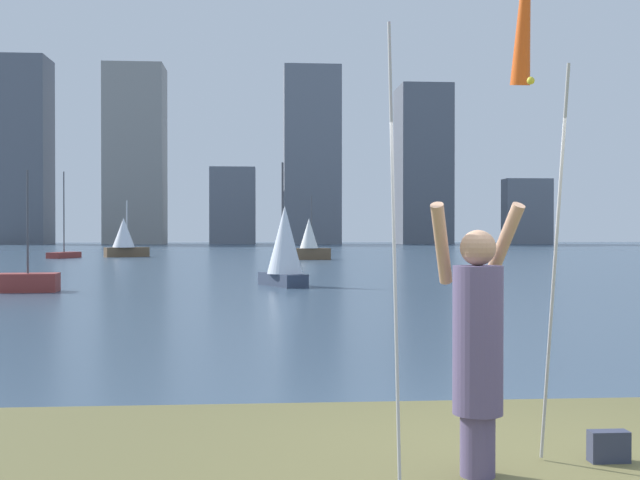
{
  "coord_description": "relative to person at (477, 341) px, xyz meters",
  "views": [
    {
      "loc": [
        -1.91,
        -5.77,
        1.71
      ],
      "look_at": [
        -0.57,
        11.8,
        1.53
      ],
      "focal_mm": 44.93,
      "sensor_mm": 36.0,
      "label": 1
    }
  ],
  "objects": [
    {
      "name": "ground",
      "position": [
        0.38,
        51.23,
        -1.01
      ],
      "size": [
        120.0,
        138.0,
        0.12
      ],
      "color": "brown"
    },
    {
      "name": "person",
      "position": [
        0.0,
        0.0,
        0.0
      ],
      "size": [
        0.7,
        0.52,
        1.92
      ],
      "rotation": [
        0.0,
        0.0,
        0.08
      ],
      "color": "#594C72",
      "rests_on": "ground"
    },
    {
      "name": "kite_flag_right",
      "position": [
        0.58,
        0.69,
        2.58
      ],
      "size": [
        0.16,
        1.11,
        4.33
      ],
      "color": "#B2B2B7",
      "rests_on": "ground"
    },
    {
      "name": "bag",
      "position": [
        1.06,
        0.25,
        -0.83
      ],
      "size": [
        0.29,
        0.13,
        0.23
      ],
      "color": "#33384C",
      "rests_on": "ground"
    },
    {
      "name": "sailboat_1",
      "position": [
        -8.08,
        17.71,
        -0.66
      ],
      "size": [
        1.71,
        1.02,
        3.45
      ],
      "color": "maroon",
      "rests_on": "ground"
    },
    {
      "name": "sailboat_2",
      "position": [
        -10.56,
        48.94,
        0.39
      ],
      "size": [
        2.9,
        2.15,
        3.81
      ],
      "color": "brown",
      "rests_on": "ground"
    },
    {
      "name": "sailboat_4",
      "position": [
        -0.75,
        19.51,
        0.27
      ],
      "size": [
        1.57,
        2.33,
        3.88
      ],
      "color": "#333D51",
      "rests_on": "ground"
    },
    {
      "name": "sailboat_5",
      "position": [
        1.53,
        42.93,
        0.23
      ],
      "size": [
        2.35,
        1.34,
        3.88
      ],
      "color": "brown",
      "rests_on": "ground"
    },
    {
      "name": "sailboat_7",
      "position": [
        -14.1,
        47.14,
        -0.66
      ],
      "size": [
        1.74,
        2.79,
        5.57
      ],
      "color": "maroon",
      "rests_on": "ground"
    },
    {
      "name": "skyline_tower_0",
      "position": [
        -33.55,
        104.2,
        11.52
      ],
      "size": [
        7.83,
        6.27,
        24.93
      ],
      "color": "#565B66",
      "rests_on": "ground"
    },
    {
      "name": "skyline_tower_1",
      "position": [
        -18.37,
        104.99,
        11.16
      ],
      "size": [
        7.9,
        6.46,
        24.21
      ],
      "color": "gray",
      "rests_on": "ground"
    },
    {
      "name": "skyline_tower_2",
      "position": [
        -5.15,
        105.8,
        4.26
      ],
      "size": [
        6.15,
        7.4,
        10.42
      ],
      "color": "slate",
      "rests_on": "ground"
    },
    {
      "name": "skyline_tower_3",
      "position": [
        5.59,
        102.69,
        11.03
      ],
      "size": [
        7.62,
        5.14,
        23.95
      ],
      "color": "slate",
      "rests_on": "ground"
    },
    {
      "name": "skyline_tower_4",
      "position": [
        21.09,
        103.93,
        9.91
      ],
      "size": [
        6.99,
        7.78,
        21.72
      ],
      "color": "#565B66",
      "rests_on": "ground"
    },
    {
      "name": "skyline_tower_5",
      "position": [
        34.75,
        100.69,
        3.48
      ],
      "size": [
        6.34,
        3.01,
        8.85
      ],
      "color": "slate",
      "rests_on": "ground"
    }
  ]
}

